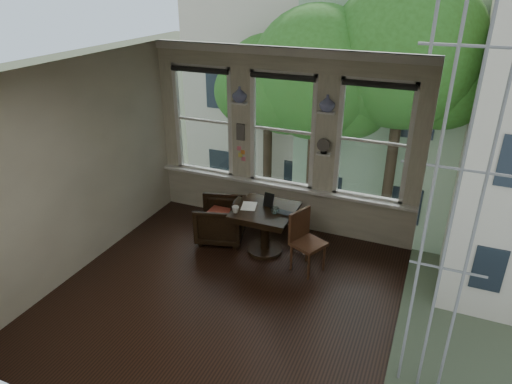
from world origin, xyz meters
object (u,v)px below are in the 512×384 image
at_px(side_chair_right, 308,243).
at_px(laptop, 286,215).
at_px(mug, 235,210).
at_px(armchair_left, 220,221).
at_px(table, 265,230).

relative_size(side_chair_right, laptop, 2.68).
bearing_deg(laptop, mug, -159.59).
xyz_separation_m(armchair_left, side_chair_right, (1.59, -0.30, 0.12)).
relative_size(armchair_left, mug, 7.13).
distance_m(armchair_left, mug, 0.72).
bearing_deg(armchair_left, mug, 37.35).
bearing_deg(mug, laptop, 14.24).
bearing_deg(armchair_left, table, 70.07).
relative_size(laptop, mug, 3.23).
relative_size(table, mug, 8.49).
bearing_deg(laptop, table, 173.11).
height_order(armchair_left, laptop, laptop).
height_order(armchair_left, mug, mug).
xyz_separation_m(armchair_left, laptop, (1.18, -0.15, 0.42)).
xyz_separation_m(side_chair_right, laptop, (-0.40, 0.15, 0.30)).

